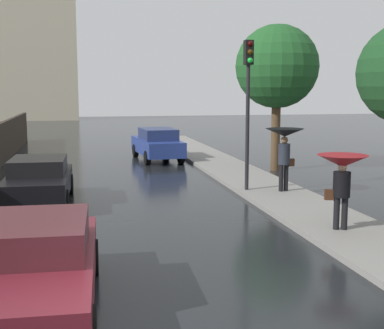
% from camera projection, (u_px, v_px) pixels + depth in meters
% --- Properties ---
extents(car_blue_near_kerb, '(2.02, 4.53, 1.50)m').
position_uv_depth(car_blue_near_kerb, '(157.00, 144.00, 24.86)').
color(car_blue_near_kerb, navy).
rests_on(car_blue_near_kerb, ground).
extents(car_black_mid_road, '(1.92, 4.06, 1.34)m').
position_uv_depth(car_black_mid_road, '(39.00, 180.00, 15.34)').
color(car_black_mid_road, black).
rests_on(car_black_mid_road, ground).
extents(car_maroon_far_ahead, '(1.94, 4.56, 1.37)m').
position_uv_depth(car_maroon_far_ahead, '(36.00, 265.00, 7.93)').
color(car_maroon_far_ahead, maroon).
rests_on(car_maroon_far_ahead, ground).
extents(pedestrian_with_umbrella_near, '(1.19, 1.19, 1.97)m').
position_uv_depth(pedestrian_with_umbrella_near, '(285.00, 140.00, 16.45)').
color(pedestrian_with_umbrella_near, black).
rests_on(pedestrian_with_umbrella_near, sidewalk_strip).
extents(pedestrian_with_umbrella_far, '(1.14, 1.14, 1.71)m').
position_uv_depth(pedestrian_with_umbrella_far, '(342.00, 169.00, 11.92)').
color(pedestrian_with_umbrella_far, black).
rests_on(pedestrian_with_umbrella_far, sidewalk_strip).
extents(traffic_light, '(0.26, 0.39, 4.67)m').
position_uv_depth(traffic_light, '(248.00, 88.00, 16.44)').
color(traffic_light, black).
rests_on(traffic_light, sidewalk_strip).
extents(street_tree_mid, '(3.35, 3.35, 5.89)m').
position_uv_depth(street_tree_mid, '(277.00, 67.00, 21.29)').
color(street_tree_mid, '#4C3823').
rests_on(street_tree_mid, ground).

